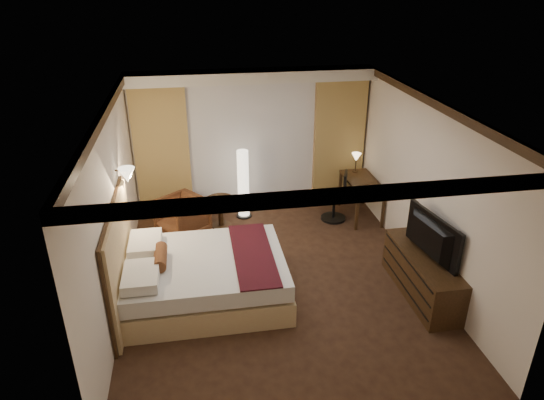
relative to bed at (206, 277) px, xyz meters
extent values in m
cube|color=#321D13|center=(1.06, 0.28, -0.33)|extent=(4.50, 5.50, 0.01)
cube|color=white|center=(1.06, 0.28, 2.37)|extent=(4.50, 5.50, 0.01)
cube|color=silver|center=(1.06, 3.03, 1.02)|extent=(4.50, 0.02, 2.70)
cube|color=silver|center=(-1.19, 0.28, 1.02)|extent=(0.02, 5.50, 2.70)
cube|color=silver|center=(3.31, 0.28, 1.02)|extent=(0.02, 5.50, 2.70)
cube|color=white|center=(1.06, 2.78, 2.27)|extent=(4.50, 0.50, 0.20)
cube|color=silver|center=(1.06, 2.95, 0.92)|extent=(2.48, 0.04, 2.45)
cube|color=tan|center=(-0.64, 2.89, 0.92)|extent=(1.00, 0.14, 2.45)
cube|color=tan|center=(2.76, 2.89, 0.92)|extent=(1.00, 0.14, 2.45)
imported|color=#512D18|center=(-0.34, 1.96, 0.05)|extent=(0.99, 1.00, 0.76)
imported|color=black|center=(3.03, -0.45, 0.65)|extent=(0.84, 1.24, 0.15)
camera|label=1|loc=(-0.04, -5.84, 3.96)|focal=32.00mm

